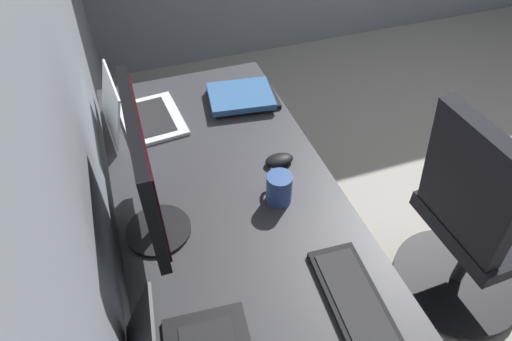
{
  "coord_description": "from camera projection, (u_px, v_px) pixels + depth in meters",
  "views": [
    {
      "loc": [
        -0.97,
        2.01,
        1.8
      ],
      "look_at": [
        -0.14,
        1.72,
        0.95
      ],
      "focal_mm": 30.49,
      "sensor_mm": 36.0,
      "label": 1
    }
  ],
  "objects": [
    {
      "name": "office_chair",
      "position": [
        473.0,
        228.0,
        1.7
      ],
      "size": [
        0.56,
        0.56,
        0.97
      ],
      "color": "black",
      "rests_on": "ground"
    },
    {
      "name": "wall_back",
      "position": [
        26.0,
        66.0,
        0.96
      ],
      "size": [
        4.86,
        0.1,
        2.6
      ],
      "primitive_type": "cube",
      "color": "#8C939E",
      "rests_on": "ground"
    },
    {
      "name": "desk",
      "position": [
        242.0,
        238.0,
        1.41
      ],
      "size": [
        1.84,
        0.74,
        0.73
      ],
      "color": "#38383D",
      "rests_on": "ground"
    },
    {
      "name": "monitor_primary",
      "position": [
        145.0,
        172.0,
        1.17
      ],
      "size": [
        0.47,
        0.2,
        0.45
      ],
      "color": "black",
      "rests_on": "desk"
    },
    {
      "name": "book_stack_near",
      "position": [
        242.0,
        97.0,
        1.83
      ],
      "size": [
        0.26,
        0.31,
        0.05
      ],
      "color": "black",
      "rests_on": "desk"
    },
    {
      "name": "coffee_mug",
      "position": [
        279.0,
        188.0,
        1.4
      ],
      "size": [
        0.12,
        0.08,
        0.11
      ],
      "color": "#335193",
      "rests_on": "desk"
    },
    {
      "name": "keyboard_main",
      "position": [
        360.0,
        312.0,
        1.14
      ],
      "size": [
        0.43,
        0.17,
        0.02
      ],
      "color": "black",
      "rests_on": "desk"
    },
    {
      "name": "mouse_spare",
      "position": [
        279.0,
        160.0,
        1.55
      ],
      "size": [
        0.06,
        0.1,
        0.03
      ],
      "primitive_type": "ellipsoid",
      "color": "black",
      "rests_on": "desk"
    },
    {
      "name": "drawer_pedestal",
      "position": [
        227.0,
        263.0,
        1.71
      ],
      "size": [
        0.4,
        0.51,
        0.69
      ],
      "color": "#38383D",
      "rests_on": "ground"
    },
    {
      "name": "laptop_left",
      "position": [
        136.0,
        113.0,
        1.69
      ],
      "size": [
        0.33,
        0.31,
        0.22
      ],
      "color": "white",
      "rests_on": "desk"
    }
  ]
}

